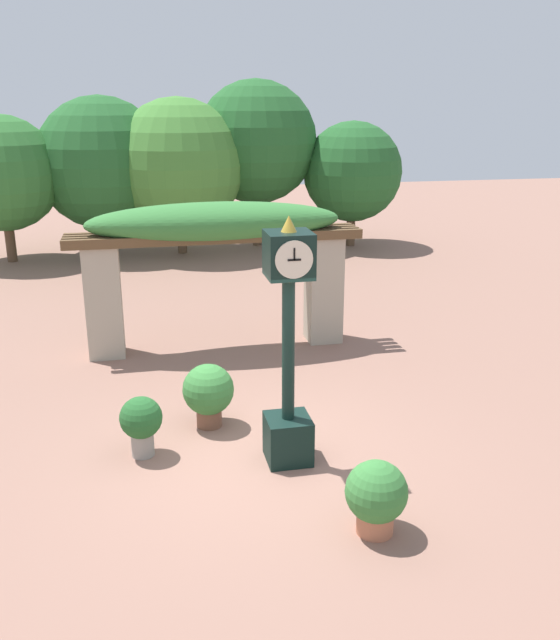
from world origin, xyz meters
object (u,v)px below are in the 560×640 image
pedestal_clock (288,353)px  potted_plant_far_left (141,421)px  potted_plant_near_left (376,495)px  potted_plant_near_right (208,392)px

pedestal_clock → potted_plant_far_left: 2.16m
potted_plant_far_left → potted_plant_near_left: bearing=-42.6°
potted_plant_near_left → potted_plant_near_right: bearing=117.0°
potted_plant_near_right → pedestal_clock: bearing=-52.8°
potted_plant_near_left → potted_plant_near_right: 3.26m
potted_plant_near_left → pedestal_clock: bearing=108.6°
potted_plant_far_left → potted_plant_near_right: bearing=35.4°
potted_plant_near_left → potted_plant_near_right: potted_plant_near_right is taller
potted_plant_near_left → potted_plant_near_right: size_ratio=0.90×
potted_plant_near_left → potted_plant_far_left: (-2.43, 2.23, 0.03)m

